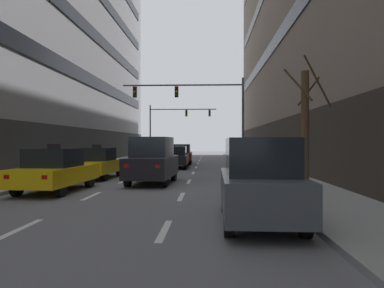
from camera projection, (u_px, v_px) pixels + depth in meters
name	position (u px, v px, depth m)	size (l,w,h in m)	color
ground_plane	(150.00, 186.00, 16.10)	(120.00, 120.00, 0.00)	slate
sidewalk_left	(8.00, 184.00, 16.39)	(3.01, 80.00, 0.14)	gray
sidewalk_right	(296.00, 185.00, 15.81)	(3.01, 80.00, 0.14)	gray
lane_stripe_l1_s2	(20.00, 229.00, 8.18)	(0.16, 2.00, 0.01)	silver
lane_stripe_l1_s3	(92.00, 196.00, 13.18)	(0.16, 2.00, 0.01)	silver
lane_stripe_l1_s4	(124.00, 181.00, 18.17)	(0.16, 2.00, 0.01)	silver
lane_stripe_l1_s5	(142.00, 173.00, 23.17)	(0.16, 2.00, 0.01)	silver
lane_stripe_l1_s6	(154.00, 167.00, 28.16)	(0.16, 2.00, 0.01)	silver
lane_stripe_l1_s7	(162.00, 163.00, 33.16)	(0.16, 2.00, 0.01)	silver
lane_stripe_l1_s8	(168.00, 161.00, 38.15)	(0.16, 2.00, 0.01)	silver
lane_stripe_l1_s9	(173.00, 159.00, 43.15)	(0.16, 2.00, 0.01)	silver
lane_stripe_l1_s10	(177.00, 157.00, 48.14)	(0.16, 2.00, 0.01)	silver
lane_stripe_l2_s2	(164.00, 230.00, 8.04)	(0.16, 2.00, 0.01)	silver
lane_stripe_l2_s3	(181.00, 197.00, 13.03)	(0.16, 2.00, 0.01)	silver
lane_stripe_l2_s4	(189.00, 181.00, 18.03)	(0.16, 2.00, 0.01)	silver
lane_stripe_l2_s5	(193.00, 173.00, 23.02)	(0.16, 2.00, 0.01)	silver
lane_stripe_l2_s6	(196.00, 167.00, 28.02)	(0.16, 2.00, 0.01)	silver
lane_stripe_l2_s7	(198.00, 164.00, 33.01)	(0.16, 2.00, 0.01)	silver
lane_stripe_l2_s8	(199.00, 161.00, 38.01)	(0.16, 2.00, 0.01)	silver
lane_stripe_l2_s9	(200.00, 159.00, 43.00)	(0.16, 2.00, 0.01)	silver
lane_stripe_l2_s10	(201.00, 157.00, 48.00)	(0.16, 2.00, 0.01)	silver
car_driving_0	(152.00, 160.00, 17.19)	(2.05, 4.54, 2.16)	black
car_driving_1	(175.00, 157.00, 27.25)	(1.89, 4.39, 1.64)	black
car_driving_2	(147.00, 151.00, 34.20)	(1.89, 4.48, 2.16)	black
taxi_driving_3	(56.00, 170.00, 14.31)	(2.07, 4.55, 1.86)	black
taxi_driving_4	(157.00, 152.00, 41.30)	(2.10, 4.71, 1.93)	black
car_driving_5	(181.00, 154.00, 32.49)	(2.07, 4.69, 1.74)	black
taxi_driving_6	(98.00, 163.00, 19.62)	(1.95, 4.39, 1.80)	black
car_parked_0	(259.00, 181.00, 8.73)	(1.82, 4.21, 2.02)	black
traffic_signal_0	(201.00, 103.00, 28.67)	(9.46, 0.35, 6.78)	#4C4C51
traffic_signal_1	(173.00, 120.00, 49.02)	(8.87, 0.34, 6.70)	#4C4C51
street_tree_0	(305.00, 128.00, 13.22)	(1.65, 1.46, 4.74)	#4C3823
pedestrian_0	(256.00, 155.00, 24.15)	(0.36, 0.45, 1.59)	brown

